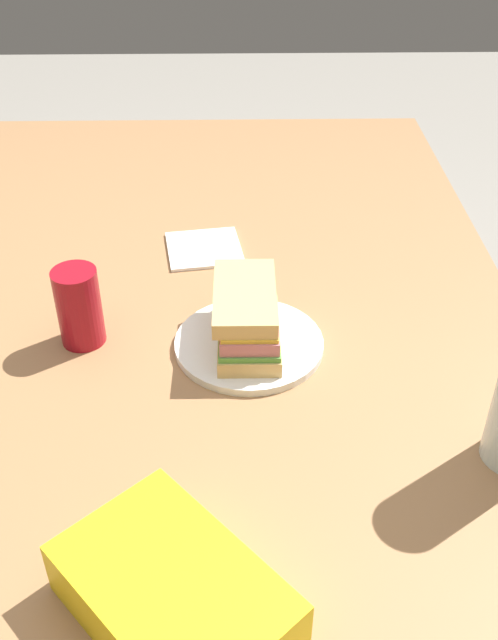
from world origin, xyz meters
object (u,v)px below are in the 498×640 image
Objects in this scene: chip_bag at (174,597)px; paper_plate at (249,344)px; sandwich at (248,317)px; soda_can_red at (79,307)px; dining_table at (141,397)px.

paper_plate is at bearing 127.26° from chip_bag.
paper_plate is 1.21× the size of sandwich.
soda_can_red is (0.02, 0.25, 0.01)m from sandwich.
dining_table is 8.25× the size of chip_bag.
dining_table is 10.38× the size of sandwich.
sandwich is 0.25m from soda_can_red.
soda_can_red reaches higher than paper_plate.
dining_table is 15.54× the size of soda_can_red.
soda_can_red is (0.02, 0.25, 0.06)m from paper_plate.
sandwich is at bearing -94.28° from soda_can_red.
sandwich is (0.00, 0.00, 0.05)m from paper_plate.
paper_plate is 0.26m from soda_can_red.
paper_plate is 0.44m from chip_bag.
sandwich is (0.04, -0.16, 0.12)m from dining_table.
chip_bag is at bearing 169.34° from paper_plate.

